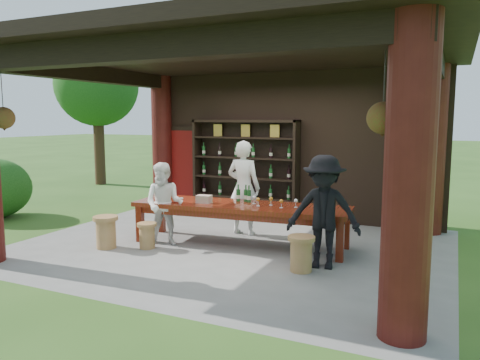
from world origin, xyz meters
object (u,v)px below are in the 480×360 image
at_px(napkin_basket, 204,199).
at_px(stool_near_right, 301,253).
at_px(tasting_table, 240,210).
at_px(wine_shelf, 245,169).
at_px(guest_woman, 164,204).
at_px(stool_near_left, 147,235).
at_px(host, 244,188).
at_px(guest_man, 324,212).
at_px(stool_far_left, 106,231).

bearing_deg(napkin_basket, stool_near_right, -20.53).
distance_m(tasting_table, stool_near_right, 1.76).
xyz_separation_m(wine_shelf, guest_woman, (-0.31, -2.83, -0.38)).
bearing_deg(tasting_table, stool_near_left, -147.86).
bearing_deg(stool_near_left, host, 56.04).
bearing_deg(guest_man, host, 137.43).
height_order(tasting_table, stool_near_right, tasting_table).
bearing_deg(host, stool_near_left, 56.77).
height_order(host, guest_man, host).
bearing_deg(wine_shelf, guest_man, -48.08).
bearing_deg(stool_near_right, stool_far_left, -176.35).
bearing_deg(guest_woman, guest_man, -17.45).
relative_size(stool_far_left, napkin_basket, 2.20).
bearing_deg(guest_woman, host, 38.13).
relative_size(stool_near_right, napkin_basket, 2.07).
height_order(tasting_table, guest_man, guest_man).
relative_size(stool_near_right, stool_far_left, 0.94).
distance_m(host, guest_man, 2.42).
distance_m(stool_far_left, guest_man, 3.83).
bearing_deg(wine_shelf, guest_woman, -96.25).
distance_m(stool_near_left, stool_near_right, 2.84).
height_order(tasting_table, host, host).
relative_size(tasting_table, stool_near_right, 7.38).
bearing_deg(guest_man, tasting_table, 152.38).
relative_size(stool_near_left, guest_man, 0.26).
distance_m(tasting_table, host, 0.88).
relative_size(stool_far_left, guest_man, 0.33).
xyz_separation_m(stool_far_left, napkin_basket, (1.42, 1.00, 0.52)).
height_order(guest_man, napkin_basket, guest_man).
bearing_deg(stool_near_left, napkin_basket, 43.25).
bearing_deg(napkin_basket, stool_far_left, -144.70).
height_order(stool_far_left, guest_woman, guest_woman).
distance_m(tasting_table, stool_near_left, 1.71).
relative_size(tasting_table, napkin_basket, 15.27).
relative_size(stool_far_left, host, 0.31).
bearing_deg(stool_far_left, host, 47.65).
relative_size(stool_near_left, guest_woman, 0.30).
bearing_deg(host, wine_shelf, -65.78).
xyz_separation_m(stool_near_right, napkin_basket, (-2.08, 0.78, 0.54)).
xyz_separation_m(tasting_table, stool_near_left, (-1.40, -0.88, -0.40)).
xyz_separation_m(stool_near_right, host, (-1.72, 1.73, 0.64)).
bearing_deg(guest_woman, stool_far_left, -157.73).
bearing_deg(host, stool_near_right, 135.67).
bearing_deg(stool_near_right, guest_man, 52.21).
relative_size(guest_woman, napkin_basket, 5.74).
relative_size(wine_shelf, guest_woman, 1.70).
relative_size(tasting_table, stool_far_left, 6.95).
height_order(wine_shelf, tasting_table, wine_shelf).
bearing_deg(guest_woman, stool_near_left, -129.51).
relative_size(stool_near_left, stool_far_left, 0.79).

